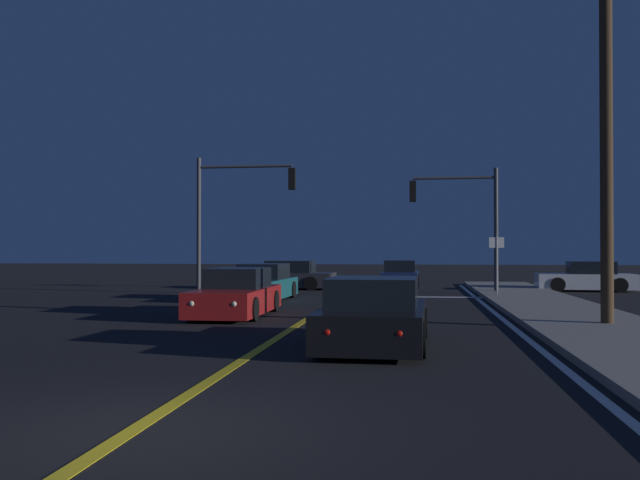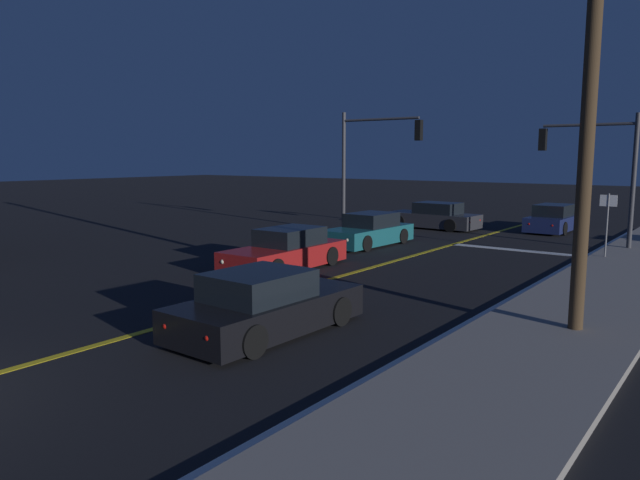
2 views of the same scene
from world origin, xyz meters
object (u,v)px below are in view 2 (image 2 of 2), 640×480
object	(u,v)px
car_mid_block_navy	(555,220)
car_parked_curb_black	(265,306)
car_lead_oncoming_red	(286,251)
traffic_signal_far_left	(370,152)
car_far_approaching_charcoal	(434,217)
street_sign_corner	(608,216)
car_side_waiting_teal	(369,231)
utility_pole_right	(593,45)
traffic_signal_near_right	(596,160)

from	to	relation	value
car_mid_block_navy	car_parked_curb_black	world-z (taller)	same
car_mid_block_navy	car_lead_oncoming_red	bearing A→B (deg)	-104.42
traffic_signal_far_left	car_lead_oncoming_red	bearing A→B (deg)	-74.51
car_far_approaching_charcoal	street_sign_corner	world-z (taller)	street_sign_corner
car_side_waiting_teal	traffic_signal_far_left	world-z (taller)	traffic_signal_far_left
car_parked_curb_black	traffic_signal_far_left	size ratio (longest dim) A/B	0.77
car_parked_curb_black	car_side_waiting_teal	distance (m)	12.75
car_lead_oncoming_red	car_side_waiting_teal	xyz separation A→B (m)	(-0.60, 6.05, -0.00)
car_side_waiting_teal	utility_pole_right	distance (m)	13.95
car_far_approaching_charcoal	utility_pole_right	xyz separation A→B (m)	(10.53, -15.12, 5.22)
car_side_waiting_teal	street_sign_corner	bearing A→B (deg)	-166.12
car_mid_block_navy	street_sign_corner	bearing A→B (deg)	-62.40
utility_pole_right	street_sign_corner	world-z (taller)	utility_pole_right
car_mid_block_navy	traffic_signal_far_left	world-z (taller)	traffic_signal_far_left
car_parked_curb_black	traffic_signal_near_right	world-z (taller)	traffic_signal_near_right
car_parked_curb_black	car_mid_block_navy	bearing A→B (deg)	91.32
traffic_signal_near_right	street_sign_corner	bearing A→B (deg)	110.81
car_parked_curb_black	car_side_waiting_teal	world-z (taller)	same
car_mid_block_navy	street_sign_corner	size ratio (longest dim) A/B	1.91
car_far_approaching_charcoal	car_side_waiting_teal	distance (m)	7.03
car_parked_curb_black	utility_pole_right	bearing A→B (deg)	36.60
car_side_waiting_teal	traffic_signal_far_left	xyz separation A→B (m)	(-1.98, 3.26, 3.29)
street_sign_corner	traffic_signal_far_left	bearing A→B (deg)	172.52
car_far_approaching_charcoal	car_parked_curb_black	xyz separation A→B (m)	(5.28, -18.82, -0.00)
car_side_waiting_teal	traffic_signal_near_right	distance (m)	9.41
car_parked_curb_black	car_lead_oncoming_red	xyz separation A→B (m)	(-4.24, 5.75, -0.00)
car_far_approaching_charcoal	traffic_signal_near_right	size ratio (longest dim) A/B	0.90
traffic_signal_far_left	utility_pole_right	distance (m)	16.69
car_far_approaching_charcoal	street_sign_corner	xyz separation A→B (m)	(9.13, -5.16, 1.02)
traffic_signal_far_left	street_sign_corner	bearing A→B (deg)	-7.48
traffic_signal_near_right	traffic_signal_far_left	xyz separation A→B (m)	(-9.60, -1.40, 0.33)
car_far_approaching_charcoal	car_mid_block_navy	world-z (taller)	same
car_side_waiting_teal	car_mid_block_navy	bearing A→B (deg)	-115.46
car_side_waiting_teal	car_lead_oncoming_red	bearing A→B (deg)	97.44
car_far_approaching_charcoal	street_sign_corner	size ratio (longest dim) A/B	2.00
utility_pole_right	traffic_signal_far_left	bearing A→B (deg)	136.73
car_far_approaching_charcoal	utility_pole_right	distance (m)	19.15
car_side_waiting_teal	traffic_signal_far_left	size ratio (longest dim) A/B	0.79
car_lead_oncoming_red	traffic_signal_far_left	size ratio (longest dim) A/B	0.82
car_mid_block_navy	car_side_waiting_teal	world-z (taller)	same
car_parked_curb_black	traffic_signal_near_right	size ratio (longest dim) A/B	0.83
car_side_waiting_teal	car_far_approaching_charcoal	bearing A→B (deg)	-84.60
traffic_signal_far_left	street_sign_corner	xyz separation A→B (m)	(10.67, -1.40, -2.26)
utility_pole_right	car_far_approaching_charcoal	bearing A→B (deg)	124.85
car_parked_curb_black	car_side_waiting_teal	xyz separation A→B (m)	(-4.84, 11.80, -0.00)
car_mid_block_navy	traffic_signal_near_right	distance (m)	6.28
car_mid_block_navy	car_lead_oncoming_red	size ratio (longest dim) A/B	0.97
street_sign_corner	utility_pole_right	bearing A→B (deg)	-82.00
car_far_approaching_charcoal	street_sign_corner	distance (m)	10.53
car_side_waiting_teal	utility_pole_right	size ratio (longest dim) A/B	0.41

